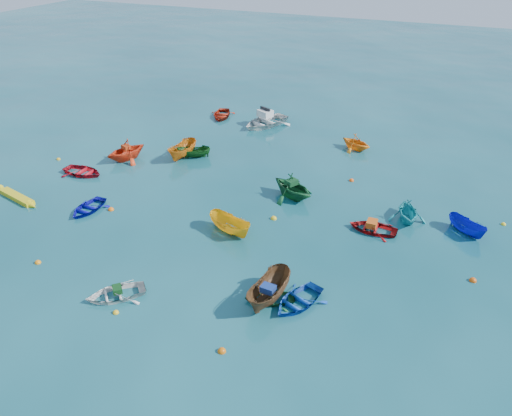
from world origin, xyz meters
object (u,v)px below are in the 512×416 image
at_px(dinghy_white_near, 116,297).
at_px(motorboat_white, 265,125).
at_px(dinghy_blue_sw, 88,210).
at_px(dinghy_blue_se, 298,304).
at_px(kayak_yellow, 17,199).

bearing_deg(dinghy_white_near, motorboat_white, 141.07).
height_order(dinghy_blue_sw, dinghy_blue_se, dinghy_blue_se).
distance_m(dinghy_blue_sw, dinghy_white_near, 9.25).
height_order(dinghy_blue_sw, dinghy_white_near, dinghy_white_near).
distance_m(dinghy_blue_se, motorboat_white, 24.31).
bearing_deg(kayak_yellow, dinghy_blue_sw, -69.32).
bearing_deg(dinghy_blue_se, motorboat_white, 135.87).
height_order(dinghy_blue_sw, motorboat_white, motorboat_white).
relative_size(dinghy_white_near, motorboat_white, 0.61).
relative_size(dinghy_white_near, kayak_yellow, 0.71).
bearing_deg(dinghy_blue_sw, dinghy_blue_se, -11.89).
distance_m(kayak_yellow, motorboat_white, 21.63).
bearing_deg(dinghy_white_near, dinghy_blue_sw, -176.53).
xyz_separation_m(kayak_yellow, motorboat_white, (9.79, 19.29, 0.00)).
xyz_separation_m(dinghy_blue_sw, kayak_yellow, (-5.31, -0.65, 0.00)).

